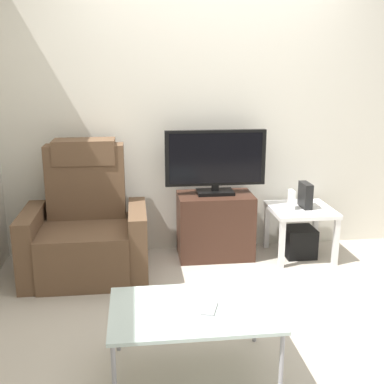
% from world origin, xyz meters
% --- Properties ---
extents(ground_plane, '(6.40, 6.40, 0.00)m').
position_xyz_m(ground_plane, '(0.00, 0.00, 0.00)').
color(ground_plane, '#B2A899').
extents(wall_back, '(6.40, 0.06, 2.60)m').
position_xyz_m(wall_back, '(0.00, 1.13, 1.30)').
color(wall_back, beige).
rests_on(wall_back, ground).
extents(tv_stand, '(0.66, 0.41, 0.57)m').
position_xyz_m(tv_stand, '(-0.00, 0.86, 0.29)').
color(tv_stand, '#3D2319').
rests_on(tv_stand, ground).
extents(television, '(0.88, 0.20, 0.56)m').
position_xyz_m(television, '(-0.00, 0.88, 0.87)').
color(television, black).
rests_on(television, tv_stand).
extents(recliner_armchair, '(0.98, 0.78, 1.08)m').
position_xyz_m(recliner_armchair, '(-1.11, 0.64, 0.37)').
color(recliner_armchair, brown).
rests_on(recliner_armchair, ground).
extents(side_table, '(0.54, 0.54, 0.45)m').
position_xyz_m(side_table, '(0.75, 0.78, 0.38)').
color(side_table, white).
rests_on(side_table, ground).
extents(subwoofer_box, '(0.26, 0.26, 0.26)m').
position_xyz_m(subwoofer_box, '(0.75, 0.78, 0.13)').
color(subwoofer_box, black).
rests_on(subwoofer_box, ground).
extents(book_upright, '(0.04, 0.10, 0.17)m').
position_xyz_m(book_upright, '(0.65, 0.76, 0.54)').
color(book_upright, white).
rests_on(book_upright, side_table).
extents(game_console, '(0.07, 0.20, 0.22)m').
position_xyz_m(game_console, '(0.79, 0.79, 0.56)').
color(game_console, black).
rests_on(game_console, side_table).
extents(coffee_table, '(0.90, 0.60, 0.40)m').
position_xyz_m(coffee_table, '(-0.40, -0.81, 0.38)').
color(coffee_table, '#B2C6C1').
rests_on(coffee_table, ground).
extents(cell_phone, '(0.11, 0.16, 0.01)m').
position_xyz_m(cell_phone, '(-0.32, -0.83, 0.41)').
color(cell_phone, '#B7B7BC').
rests_on(cell_phone, coffee_table).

